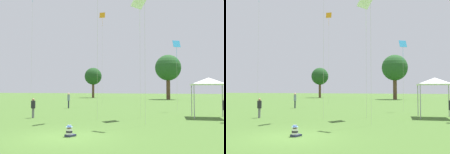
# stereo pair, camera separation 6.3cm
# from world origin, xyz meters

# --- Properties ---
(ground_plane) EXTENTS (300.00, 300.00, 0.00)m
(ground_plane) POSITION_xyz_m (0.00, 0.00, 0.00)
(ground_plane) COLOR #426628
(seated_toddler) EXTENTS (0.46, 0.52, 0.55)m
(seated_toddler) POSITION_xyz_m (0.08, 0.24, 0.23)
(seated_toddler) COLOR #282D47
(seated_toddler) RESTS_ON ground
(person_standing_0) EXTENTS (0.47, 0.47, 1.54)m
(person_standing_0) POSITION_xyz_m (-6.89, 6.41, 0.91)
(person_standing_0) COLOR slate
(person_standing_0) RESTS_ON ground
(person_standing_1) EXTENTS (0.40, 0.40, 1.86)m
(person_standing_1) POSITION_xyz_m (-9.95, 16.91, 1.14)
(person_standing_1) COLOR #282D42
(person_standing_1) RESTS_ON ground
(canopy_tent) EXTENTS (3.14, 3.14, 3.19)m
(canopy_tent) POSITION_xyz_m (6.07, 11.65, 2.88)
(canopy_tent) COLOR white
(canopy_tent) RESTS_ON ground
(kite_0) EXTENTS (0.84, 0.69, 7.40)m
(kite_0) POSITION_xyz_m (2.86, 17.11, 6.77)
(kite_0) COLOR #339EDB
(kite_0) RESTS_ON ground
(kite_5) EXTENTS (1.34, 1.56, 9.87)m
(kite_5) POSITION_xyz_m (1.05, 9.35, 9.18)
(kite_5) COLOR white
(kite_5) RESTS_ON ground
(kite_6) EXTENTS (0.82, 0.28, 13.27)m
(kite_6) POSITION_xyz_m (-8.25, 23.11, 12.17)
(kite_6) COLOR orange
(kite_6) RESTS_ON ground
(distant_tree_0) EXTENTS (4.92, 4.92, 8.66)m
(distant_tree_0) POSITION_xyz_m (-26.25, 57.75, 6.13)
(distant_tree_0) COLOR brown
(distant_tree_0) RESTS_ON ground
(distant_tree_2) EXTENTS (6.11, 6.11, 10.56)m
(distant_tree_2) POSITION_xyz_m (-3.73, 51.71, 7.41)
(distant_tree_2) COLOR brown
(distant_tree_2) RESTS_ON ground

